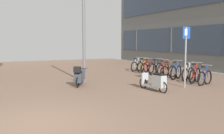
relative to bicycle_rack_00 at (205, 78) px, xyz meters
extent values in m
cube|color=#7E614F|center=(-3.18, -2.25, -0.35)|extent=(14.40, 40.00, 0.05)
cube|color=slate|center=(4.17, 7.43, 1.73)|extent=(0.10, 0.12, 1.91)
cube|color=slate|center=(4.17, 12.55, 1.73)|extent=(0.10, 0.12, 1.91)
torus|color=black|center=(-0.28, -0.08, -0.02)|extent=(0.67, 0.25, 0.68)
torus|color=black|center=(0.28, 0.08, -0.02)|extent=(0.67, 0.25, 0.68)
cylinder|color=navy|center=(0.06, 0.02, 0.22)|extent=(0.29, 0.11, 0.59)
cylinder|color=navy|center=(-0.11, -0.03, 0.20)|extent=(0.13, 0.07, 0.54)
cylinder|color=navy|center=(0.01, 0.00, 0.49)|extent=(0.35, 0.13, 0.08)
cylinder|color=navy|center=(-0.17, -0.05, -0.05)|extent=(0.23, 0.09, 0.07)
cylinder|color=navy|center=(-0.22, -0.06, 0.22)|extent=(0.15, 0.07, 0.49)
cylinder|color=navy|center=(0.23, 0.06, 0.24)|extent=(0.14, 0.07, 0.54)
cube|color=black|center=(-0.15, -0.04, 0.50)|extent=(0.24, 0.15, 0.06)
cylinder|color=#ADADB2|center=(0.18, 0.05, 0.56)|extent=(0.15, 0.47, 0.02)
torus|color=black|center=(-0.24, 0.51, 0.00)|extent=(0.69, 0.38, 0.73)
torus|color=black|center=(0.38, 0.81, 0.00)|extent=(0.69, 0.38, 0.73)
cylinder|color=maroon|center=(0.13, 0.69, 0.27)|extent=(0.32, 0.18, 0.64)
cylinder|color=maroon|center=(-0.06, 0.60, 0.24)|extent=(0.15, 0.10, 0.58)
cylinder|color=maroon|center=(0.08, 0.67, 0.55)|extent=(0.39, 0.21, 0.09)
cylinder|color=maroon|center=(-0.13, 0.57, -0.02)|extent=(0.25, 0.14, 0.08)
cylinder|color=maroon|center=(-0.18, 0.55, 0.27)|extent=(0.17, 0.10, 0.54)
cylinder|color=maroon|center=(0.32, 0.79, 0.29)|extent=(0.15, 0.09, 0.58)
cube|color=black|center=(-0.11, 0.58, 0.57)|extent=(0.24, 0.18, 0.06)
cylinder|color=#ADADB2|center=(0.26, 0.76, 0.63)|extent=(0.23, 0.44, 0.02)
torus|color=black|center=(-0.06, 1.21, -0.02)|extent=(0.67, 0.32, 0.69)
torus|color=black|center=(0.52, 1.44, -0.02)|extent=(0.67, 0.32, 0.69)
cylinder|color=#B5B6B3|center=(0.29, 1.35, 0.23)|extent=(0.30, 0.15, 0.61)
cylinder|color=#B5B6B3|center=(0.12, 1.28, 0.21)|extent=(0.14, 0.08, 0.55)
cylinder|color=#B5B6B3|center=(0.24, 1.33, 0.50)|extent=(0.36, 0.17, 0.08)
cylinder|color=#B5B6B3|center=(0.05, 1.25, -0.04)|extent=(0.23, 0.12, 0.07)
cylinder|color=#B5B6B3|center=(0.01, 1.24, 0.23)|extent=(0.16, 0.08, 0.50)
cylinder|color=#B5B6B3|center=(0.47, 1.42, 0.25)|extent=(0.14, 0.08, 0.55)
cube|color=black|center=(0.07, 1.26, 0.52)|extent=(0.24, 0.17, 0.06)
cylinder|color=#ADADB2|center=(0.41, 1.40, 0.58)|extent=(0.20, 0.45, 0.02)
torus|color=black|center=(-0.26, 1.83, 0.01)|extent=(0.69, 0.41, 0.74)
torus|color=black|center=(0.34, 2.14, 0.01)|extent=(0.69, 0.41, 0.74)
cylinder|color=navy|center=(0.10, 2.02, 0.27)|extent=(0.31, 0.18, 0.65)
cylinder|color=navy|center=(-0.08, 1.93, 0.25)|extent=(0.14, 0.10, 0.59)
cylinder|color=navy|center=(0.05, 1.99, 0.57)|extent=(0.38, 0.22, 0.09)
cylinder|color=navy|center=(-0.14, 1.89, -0.02)|extent=(0.24, 0.15, 0.08)
cylinder|color=navy|center=(-0.19, 1.87, 0.27)|extent=(0.16, 0.10, 0.54)
cylinder|color=navy|center=(0.28, 2.11, 0.30)|extent=(0.15, 0.10, 0.59)
cube|color=black|center=(-0.13, 1.90, 0.58)|extent=(0.24, 0.18, 0.06)
cylinder|color=#ADADB2|center=(0.23, 2.09, 0.64)|extent=(0.24, 0.44, 0.02)
torus|color=black|center=(-0.22, 2.61, -0.02)|extent=(0.68, 0.16, 0.68)
torus|color=black|center=(0.38, 2.69, -0.02)|extent=(0.68, 0.16, 0.68)
cylinder|color=brown|center=(0.14, 2.66, 0.22)|extent=(0.30, 0.08, 0.59)
cylinder|color=brown|center=(-0.04, 2.63, 0.20)|extent=(0.14, 0.05, 0.54)
cylinder|color=brown|center=(0.09, 2.65, 0.48)|extent=(0.37, 0.09, 0.08)
cylinder|color=brown|center=(-0.10, 2.62, -0.05)|extent=(0.24, 0.06, 0.07)
cylinder|color=brown|center=(-0.15, 2.62, 0.22)|extent=(0.16, 0.05, 0.49)
cylinder|color=brown|center=(0.33, 2.68, 0.24)|extent=(0.14, 0.05, 0.54)
cube|color=black|center=(-0.08, 2.63, 0.50)|extent=(0.23, 0.12, 0.06)
cylinder|color=#ADADB2|center=(0.27, 2.68, 0.56)|extent=(0.09, 0.48, 0.02)
torus|color=black|center=(-0.05, 3.19, -0.01)|extent=(0.68, 0.34, 0.70)
torus|color=black|center=(0.53, 3.43, -0.01)|extent=(0.68, 0.34, 0.70)
cylinder|color=maroon|center=(0.30, 3.34, 0.24)|extent=(0.30, 0.15, 0.62)
cylinder|color=maroon|center=(0.13, 3.26, 0.22)|extent=(0.14, 0.09, 0.56)
cylinder|color=maroon|center=(0.25, 3.32, 0.52)|extent=(0.37, 0.18, 0.08)
cylinder|color=maroon|center=(0.06, 3.23, -0.04)|extent=(0.24, 0.12, 0.08)
cylinder|color=maroon|center=(0.02, 3.21, 0.24)|extent=(0.16, 0.09, 0.51)
cylinder|color=maroon|center=(0.48, 3.41, 0.27)|extent=(0.14, 0.08, 0.56)
cube|color=black|center=(0.08, 3.24, 0.54)|extent=(0.24, 0.17, 0.06)
cylinder|color=#ADADB2|center=(0.43, 3.39, 0.59)|extent=(0.21, 0.45, 0.02)
torus|color=black|center=(-0.08, 3.90, -0.01)|extent=(0.71, 0.23, 0.72)
torus|color=black|center=(0.53, 4.04, -0.01)|extent=(0.71, 0.23, 0.72)
cylinder|color=black|center=(0.29, 3.99, 0.25)|extent=(0.30, 0.10, 0.63)
cylinder|color=black|center=(0.10, 3.94, 0.23)|extent=(0.14, 0.07, 0.57)
cylinder|color=black|center=(0.24, 3.98, 0.53)|extent=(0.37, 0.12, 0.08)
cylinder|color=black|center=(0.04, 3.93, -0.03)|extent=(0.24, 0.08, 0.08)
cylinder|color=black|center=(-0.01, 3.92, 0.25)|extent=(0.16, 0.06, 0.52)
cylinder|color=black|center=(0.47, 4.03, 0.28)|extent=(0.14, 0.06, 0.57)
cube|color=black|center=(0.06, 3.93, 0.55)|extent=(0.23, 0.14, 0.06)
cylinder|color=#ADADB2|center=(0.42, 4.02, 0.61)|extent=(0.13, 0.47, 0.02)
torus|color=black|center=(-0.23, 4.55, -0.02)|extent=(0.68, 0.25, 0.69)
torus|color=black|center=(0.36, 4.72, -0.02)|extent=(0.68, 0.25, 0.69)
cylinder|color=maroon|center=(0.13, 4.65, 0.23)|extent=(0.30, 0.12, 0.60)
cylinder|color=maroon|center=(-0.05, 4.60, 0.21)|extent=(0.14, 0.07, 0.55)
cylinder|color=maroon|center=(0.08, 4.64, 0.50)|extent=(0.37, 0.13, 0.08)
cylinder|color=maroon|center=(-0.12, 4.58, -0.04)|extent=(0.24, 0.09, 0.07)
cylinder|color=maroon|center=(-0.16, 4.57, 0.23)|extent=(0.16, 0.07, 0.50)
cylinder|color=maroon|center=(0.31, 4.70, 0.25)|extent=(0.14, 0.07, 0.55)
cube|color=black|center=(-0.10, 4.59, 0.52)|extent=(0.24, 0.15, 0.06)
cylinder|color=#ADADB2|center=(0.25, 4.69, 0.57)|extent=(0.15, 0.47, 0.02)
torus|color=black|center=(-0.10, 5.19, -0.02)|extent=(0.67, 0.29, 0.69)
torus|color=black|center=(0.50, 5.40, -0.02)|extent=(0.67, 0.29, 0.69)
cylinder|color=#C18717|center=(0.26, 5.32, 0.23)|extent=(0.30, 0.14, 0.60)
cylinder|color=#C18717|center=(0.08, 5.26, 0.21)|extent=(0.14, 0.08, 0.55)
cylinder|color=#C18717|center=(0.21, 5.30, 0.50)|extent=(0.37, 0.16, 0.08)
cylinder|color=#C18717|center=(0.02, 5.23, -0.04)|extent=(0.24, 0.11, 0.07)
cylinder|color=#C18717|center=(-0.03, 5.22, 0.23)|extent=(0.16, 0.08, 0.50)
cylinder|color=#C18717|center=(0.45, 5.38, 0.25)|extent=(0.15, 0.08, 0.55)
cube|color=black|center=(0.04, 5.24, 0.52)|extent=(0.24, 0.16, 0.06)
cylinder|color=#ADADB2|center=(0.39, 5.36, 0.57)|extent=(0.18, 0.46, 0.02)
torus|color=black|center=(-0.16, 5.85, -0.02)|extent=(0.66, 0.31, 0.68)
torus|color=black|center=(0.40, 6.07, -0.02)|extent=(0.66, 0.31, 0.68)
cylinder|color=#B2B4BC|center=(0.18, 5.98, 0.22)|extent=(0.29, 0.14, 0.60)
cylinder|color=#B2B4BC|center=(0.01, 5.92, 0.20)|extent=(0.14, 0.08, 0.54)
cylinder|color=#B2B4BC|center=(0.13, 5.96, 0.49)|extent=(0.35, 0.16, 0.08)
cylinder|color=#B2B4BC|center=(-0.05, 5.89, -0.05)|extent=(0.23, 0.11, 0.07)
cylinder|color=#B2B4BC|center=(-0.09, 5.87, 0.22)|extent=(0.15, 0.08, 0.50)
cylinder|color=#B2B4BC|center=(0.35, 6.05, 0.25)|extent=(0.14, 0.08, 0.54)
cube|color=black|center=(-0.03, 5.90, 0.51)|extent=(0.24, 0.16, 0.06)
cylinder|color=#ADADB2|center=(0.30, 6.03, 0.57)|extent=(0.20, 0.46, 0.02)
torus|color=black|center=(-5.36, 1.91, -0.11)|extent=(0.28, 0.45, 0.49)
torus|color=black|center=(-4.78, 2.97, -0.11)|extent=(0.28, 0.45, 0.49)
cube|color=#373C44|center=(-5.07, 2.44, -0.13)|extent=(0.57, 0.73, 0.08)
cube|color=#373C44|center=(-5.25, 2.10, 0.07)|extent=(0.52, 0.61, 0.40)
cube|color=black|center=(-5.25, 2.10, 0.30)|extent=(0.46, 0.55, 0.06)
cylinder|color=#373C44|center=(-4.79, 2.95, 0.13)|extent=(0.12, 0.14, 0.49)
cube|color=#373C44|center=(-4.83, 2.89, 0.11)|extent=(0.32, 0.22, 0.49)
cylinder|color=black|center=(-4.81, 2.93, 0.38)|extent=(0.47, 0.27, 0.03)
cube|color=black|center=(-5.38, 1.87, 0.45)|extent=(0.38, 0.38, 0.24)
torus|color=black|center=(-2.80, -0.61, -0.12)|extent=(0.09, 0.47, 0.47)
torus|color=black|center=(-2.91, 0.59, -0.12)|extent=(0.09, 0.47, 0.47)
cube|color=#A4AAAD|center=(-2.85, -0.01, -0.14)|extent=(0.34, 0.70, 0.08)
cube|color=#A4AAAD|center=(-2.82, -0.39, 0.10)|extent=(0.34, 0.56, 0.47)
cube|color=black|center=(-2.82, -0.39, 0.36)|extent=(0.30, 0.50, 0.06)
cylinder|color=#A4AAAD|center=(-2.90, 0.57, 0.12)|extent=(0.08, 0.13, 0.47)
cube|color=#A4AAAD|center=(-2.90, 0.49, 0.09)|extent=(0.33, 0.11, 0.47)
cylinder|color=black|center=(-2.90, 0.54, 0.35)|extent=(0.52, 0.07, 0.03)
cylinder|color=gray|center=(-1.25, -0.09, 0.95)|extent=(0.07, 0.07, 2.57)
cube|color=#1C49A8|center=(-1.25, -0.10, 1.99)|extent=(0.40, 0.02, 0.50)
cube|color=white|center=(-1.28, -0.12, 2.02)|extent=(0.14, 0.01, 0.28)
cylinder|color=slate|center=(-4.60, 3.15, 2.22)|extent=(0.14, 0.14, 5.10)
camera|label=1|loc=(-8.79, -8.34, 1.65)|focal=40.88mm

